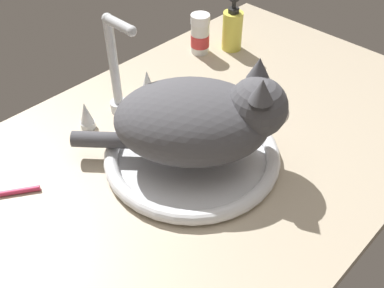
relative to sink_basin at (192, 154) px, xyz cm
name	(u,v)px	position (x,y,z in cm)	size (l,w,h in cm)	color
countertop	(201,150)	(4.49, 1.61, -2.73)	(120.68, 73.42, 3.00)	#B7A88E
sink_basin	(192,154)	(0.00, 0.00, 0.00)	(34.79, 34.79, 2.78)	white
faucet	(117,79)	(0.00, 22.30, 7.59)	(20.48, 10.33, 23.42)	silver
cat	(204,119)	(1.47, -1.66, 9.05)	(34.77, 36.37, 18.66)	#4C4C51
soap_pump_bottle	(232,29)	(39.10, 23.01, 4.41)	(5.36, 5.36, 14.89)	#E5DB4C
pill_bottle	(200,35)	(31.69, 27.85, 3.73)	(5.06, 5.06, 10.68)	white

